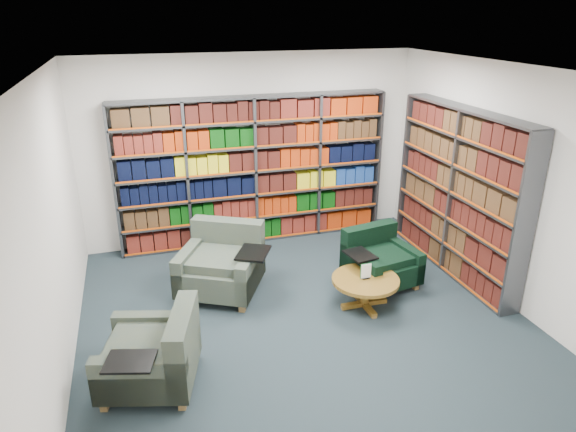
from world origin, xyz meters
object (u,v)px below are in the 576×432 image
object	(u,v)px
chair_teal_left	(223,265)
chair_teal_front	(158,356)
chair_green_right	(378,262)
coffee_table	(365,284)

from	to	relation	value
chair_teal_left	chair_teal_front	bearing A→B (deg)	-119.42
chair_green_right	coffee_table	bearing A→B (deg)	-129.08
chair_green_right	chair_teal_front	distance (m)	3.13
chair_teal_left	chair_teal_front	size ratio (longest dim) A/B	1.13
coffee_table	chair_teal_left	bearing A→B (deg)	149.40
chair_teal_front	coffee_table	size ratio (longest dim) A/B	1.38
chair_teal_front	chair_green_right	bearing A→B (deg)	22.91
chair_green_right	coffee_table	xyz separation A→B (m)	(-0.42, -0.52, 0.01)
chair_teal_left	chair_green_right	size ratio (longest dim) A/B	1.27
chair_teal_front	coffee_table	world-z (taller)	chair_teal_front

